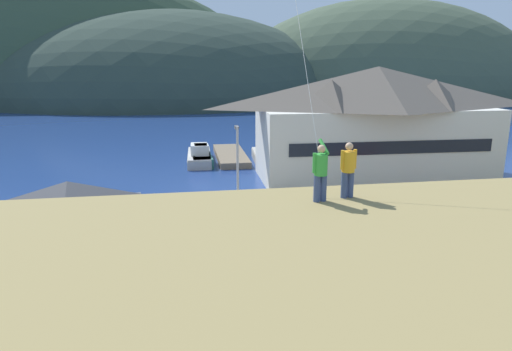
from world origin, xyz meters
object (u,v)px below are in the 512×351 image
(parked_car_mid_row_near, at_px, (448,254))
(parked_car_front_row_silver, at_px, (166,276))
(parked_car_corner_spot, at_px, (208,229))
(person_companion, at_px, (348,168))
(person_kite_flyer, at_px, (321,171))
(parked_car_back_row_right, at_px, (342,220))
(parked_car_lone_by_shed, at_px, (485,220))
(moored_boat_wharfside, at_px, (201,157))
(wharf_dock, at_px, (231,156))
(moored_boat_outer_mooring, at_px, (265,156))
(harbor_lodge, at_px, (376,120))
(storage_shed_near_lot, at_px, (72,227))
(parking_light_pole, at_px, (238,167))
(moored_boat_inner_slip, at_px, (199,156))
(parked_car_front_row_red, at_px, (355,267))

(parked_car_mid_row_near, height_order, parked_car_front_row_silver, same)
(parked_car_corner_spot, height_order, person_companion, person_companion)
(parked_car_mid_row_near, relative_size, person_kite_flyer, 2.27)
(parked_car_mid_row_near, relative_size, parked_car_corner_spot, 0.99)
(parked_car_front_row_silver, distance_m, parked_car_back_row_right, 12.39)
(parked_car_back_row_right, bearing_deg, parked_car_lone_by_shed, -9.76)
(moored_boat_wharfside, bearing_deg, parked_car_back_row_right, -70.55)
(parked_car_mid_row_near, bearing_deg, wharf_dock, 105.12)
(parked_car_front_row_silver, distance_m, parked_car_corner_spot, 6.18)
(moored_boat_outer_mooring, distance_m, parked_car_mid_row_near, 28.05)
(harbor_lodge, xyz_separation_m, person_companion, (-12.67, -26.73, 2.15))
(wharf_dock, distance_m, parked_car_lone_by_shed, 29.20)
(storage_shed_near_lot, relative_size, moored_boat_wharfside, 1.23)
(person_kite_flyer, bearing_deg, parked_car_lone_by_shed, 38.76)
(moored_boat_outer_mooring, bearing_deg, moored_boat_wharfside, 174.80)
(harbor_lodge, bearing_deg, parking_light_pole, -144.07)
(parked_car_front_row_silver, bearing_deg, wharf_dock, 78.42)
(storage_shed_near_lot, xyz_separation_m, person_companion, (10.81, -10.12, 5.04))
(parked_car_mid_row_near, height_order, parked_car_lone_by_shed, same)
(harbor_lodge, xyz_separation_m, wharf_dock, (-12.46, 10.66, -5.13))
(wharf_dock, height_order, parked_car_corner_spot, parked_car_corner_spot)
(parked_car_back_row_right, bearing_deg, storage_shed_near_lot, -169.45)
(harbor_lodge, xyz_separation_m, moored_boat_inner_slip, (-16.05, 9.10, -4.76))
(harbor_lodge, distance_m, parked_car_front_row_red, 22.90)
(moored_boat_outer_mooring, xyz_separation_m, person_kite_flyer, (-4.71, -35.02, 6.93))
(parked_car_lone_by_shed, bearing_deg, parking_light_pole, 161.79)
(harbor_lodge, height_order, moored_boat_outer_mooring, harbor_lodge)
(parked_car_lone_by_shed, bearing_deg, parked_car_front_row_red, -154.34)
(harbor_lodge, distance_m, moored_boat_wharfside, 18.67)
(parking_light_pole, bearing_deg, person_kite_flyer, -88.22)
(moored_boat_wharfside, relative_size, person_kite_flyer, 3.55)
(harbor_lodge, bearing_deg, parked_car_lone_by_shed, -86.28)
(parked_car_corner_spot, bearing_deg, harbor_lodge, 40.62)
(harbor_lodge, distance_m, person_companion, 29.66)
(moored_boat_wharfside, bearing_deg, parked_car_front_row_red, -77.86)
(wharf_dock, distance_m, moored_boat_wharfside, 3.94)
(parked_car_mid_row_near, bearing_deg, moored_boat_wharfside, 112.22)
(person_kite_flyer, bearing_deg, parked_car_back_row_right, 66.74)
(harbor_lodge, relative_size, moored_boat_wharfside, 3.45)
(moored_boat_wharfside, relative_size, parked_car_lone_by_shed, 1.54)
(moored_boat_inner_slip, bearing_deg, parked_car_lone_by_shed, -55.00)
(parked_car_mid_row_near, bearing_deg, parked_car_corner_spot, 155.45)
(parked_car_front_row_silver, relative_size, person_companion, 2.46)
(storage_shed_near_lot, relative_size, parked_car_lone_by_shed, 1.90)
(wharf_dock, bearing_deg, person_kite_flyer, -91.79)
(parked_car_mid_row_near, bearing_deg, parking_light_pole, 136.55)
(moored_boat_inner_slip, relative_size, parking_light_pole, 1.19)
(harbor_lodge, distance_m, wharf_dock, 17.18)
(parked_car_lone_by_shed, relative_size, parked_car_front_row_red, 0.99)
(wharf_dock, height_order, parked_car_lone_by_shed, parked_car_lone_by_shed)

